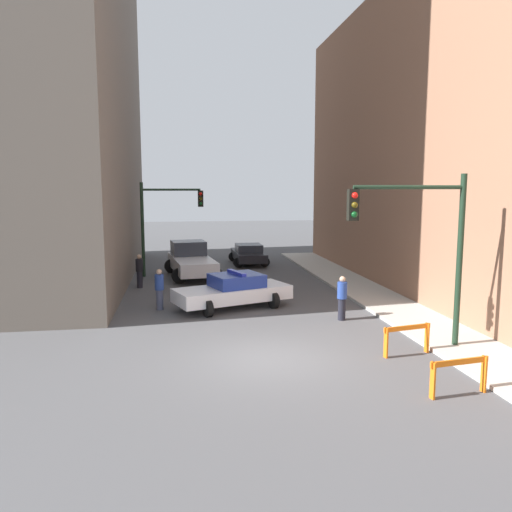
{
  "coord_description": "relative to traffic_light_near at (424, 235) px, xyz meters",
  "views": [
    {
      "loc": [
        -2.46,
        -13.66,
        4.91
      ],
      "look_at": [
        0.62,
        6.05,
        2.17
      ],
      "focal_mm": 35.0,
      "sensor_mm": 36.0,
      "label": 1
    }
  ],
  "objects": [
    {
      "name": "barrier_mid",
      "position": [
        -0.6,
        -0.38,
        -2.91
      ],
      "size": [
        1.58,
        0.44,
        0.9
      ],
      "rotation": [
        0.0,
        0.0,
        0.19
      ],
      "color": "orange",
      "rests_on": "ground_plane"
    },
    {
      "name": "barrier_front",
      "position": [
        -0.69,
        -3.29,
        -2.91
      ],
      "size": [
        1.59,
        0.36,
        0.9
      ],
      "rotation": [
        0.0,
        0.0,
        0.14
      ],
      "color": "orange",
      "rests_on": "ground_plane"
    },
    {
      "name": "traffic_light_near",
      "position": [
        0.0,
        0.0,
        0.0
      ],
      "size": [
        3.64,
        0.35,
        5.2
      ],
      "color": "black",
      "rests_on": "sidewalk_right"
    },
    {
      "name": "sidewalk_right",
      "position": [
        1.47,
        -0.07,
        -3.47
      ],
      "size": [
        2.4,
        44.0,
        0.12
      ],
      "color": "#B2ADA3",
      "rests_on": "ground_plane"
    },
    {
      "name": "pedestrian_sidewalk",
      "position": [
        -1.22,
        3.71,
        -2.67
      ],
      "size": [
        0.46,
        0.46,
        1.66
      ],
      "rotation": [
        0.0,
        0.0,
        1.25
      ],
      "color": "black",
      "rests_on": "ground_plane"
    },
    {
      "name": "white_truck",
      "position": [
        -6.53,
        13.92,
        -2.62
      ],
      "size": [
        3.1,
        5.62,
        1.9
      ],
      "rotation": [
        0.0,
        0.0,
        0.14
      ],
      "color": "silver",
      "rests_on": "ground_plane"
    },
    {
      "name": "traffic_light_far",
      "position": [
        -8.03,
        14.27,
        -0.13
      ],
      "size": [
        3.44,
        0.35,
        5.2
      ],
      "color": "black",
      "rests_on": "ground_plane"
    },
    {
      "name": "ground_plane",
      "position": [
        -4.73,
        -0.07,
        -3.53
      ],
      "size": [
        120.0,
        120.0,
        0.0
      ],
      "primitive_type": "plane",
      "color": "#4C4C4F"
    },
    {
      "name": "pedestrian_crossing",
      "position": [
        -7.99,
        6.39,
        -2.67
      ],
      "size": [
        0.49,
        0.49,
        1.66
      ],
      "rotation": [
        0.0,
        0.0,
        1.05
      ],
      "color": "#474C66",
      "rests_on": "ground_plane"
    },
    {
      "name": "parked_car_near",
      "position": [
        -2.74,
        17.89,
        -2.86
      ],
      "size": [
        2.31,
        4.32,
        1.31
      ],
      "rotation": [
        0.0,
        0.0,
        0.01
      ],
      "color": "black",
      "rests_on": "ground_plane"
    },
    {
      "name": "pedestrian_corner",
      "position": [
        -9.12,
        11.09,
        -2.67
      ],
      "size": [
        0.51,
        0.51,
        1.66
      ],
      "rotation": [
        0.0,
        0.0,
        5.46
      ],
      "color": "black",
      "rests_on": "ground_plane"
    },
    {
      "name": "police_car",
      "position": [
        -5.0,
        6.22,
        -2.81
      ],
      "size": [
        5.05,
        3.32,
        1.52
      ],
      "rotation": [
        0.0,
        0.0,
        1.91
      ],
      "color": "white",
      "rests_on": "ground_plane"
    }
  ]
}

